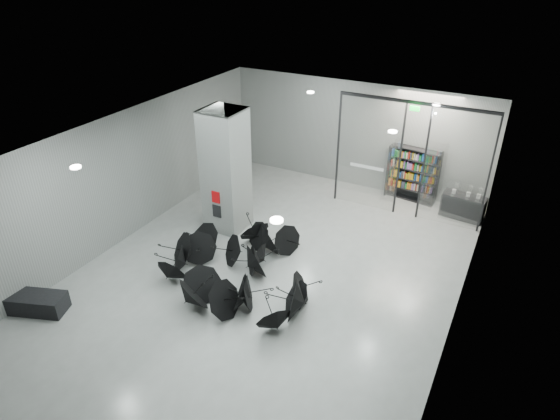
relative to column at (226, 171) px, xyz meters
The scene contains 10 objects.
room 3.31m from the column, 38.66° to the right, with size 14.00×14.02×4.01m.
column is the anchor object (origin of this frame).
fire_cabinet 0.90m from the column, 90.00° to the right, with size 0.28×0.04×0.38m, color #A50A07.
info_panel 1.31m from the column, 90.00° to the right, with size 0.30×0.03×0.42m, color black.
exit_sign 6.18m from the column, 33.96° to the left, with size 0.30×0.06×0.15m, color #0CE533.
glass_partition 6.02m from the column, 35.58° to the left, with size 5.06×0.08×4.00m.
bench 6.46m from the column, 108.77° to the right, with size 1.50×0.64×0.48m, color black.
bookshelf 6.86m from the column, 44.43° to the left, with size 1.80×0.36×1.98m, color black, non-canonical shape.
shop_counter 8.12m from the column, 31.76° to the left, with size 1.40×0.56×0.84m, color black.
umbrella_cluster 3.53m from the column, 51.77° to the right, with size 5.32×4.89×1.31m.
Camera 1 is at (5.50, -9.51, 8.24)m, focal length 30.98 mm.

